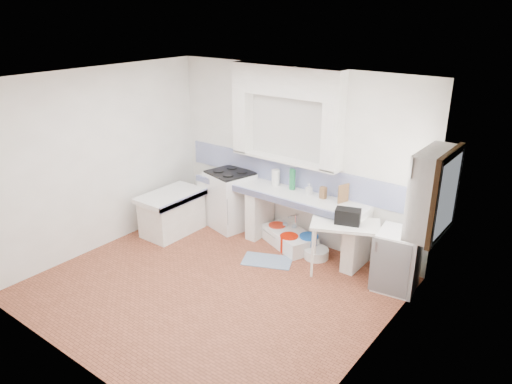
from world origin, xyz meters
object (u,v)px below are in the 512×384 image
Objects in this scene: sink at (289,239)px; fridge at (397,260)px; stove at (231,200)px; side_table at (344,248)px.

fridge reaches higher than sink.
stove reaches higher than fridge.
stove reaches higher than side_table.
stove is 2.32m from side_table.
fridge reaches higher than side_table.
fridge is (0.76, 0.09, 0.02)m from side_table.
sink is at bearing 167.21° from fridge.
sink is (1.23, -0.01, -0.38)m from stove.
sink is 1.87m from fridge.
sink is 1.15m from side_table.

